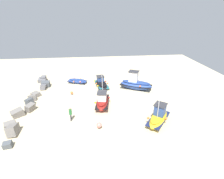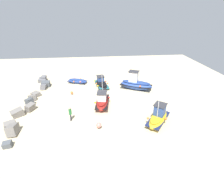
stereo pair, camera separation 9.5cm
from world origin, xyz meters
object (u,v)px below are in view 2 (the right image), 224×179
fishing_boat_4 (101,83)px  mooring_buoy_0 (99,125)px  fishing_boat_0 (136,84)px  mooring_buoy_1 (72,93)px  fishing_boat_1 (158,117)px  person_walking (70,113)px  fishing_boat_2 (77,81)px  fishing_boat_3 (102,101)px

fishing_boat_4 → mooring_buoy_0: fishing_boat_4 is taller
fishing_boat_0 → mooring_buoy_1: bearing=32.7°
fishing_boat_1 → mooring_buoy_0: fishing_boat_1 is taller
person_walking → mooring_buoy_0: (-1.83, -3.10, -0.54)m
fishing_boat_0 → mooring_buoy_1: fishing_boat_0 is taller
fishing_boat_1 → mooring_buoy_1: (8.11, 10.28, -0.40)m
fishing_boat_2 → fishing_boat_0: bearing=-1.0°
fishing_boat_1 → person_walking: size_ratio=2.48×
mooring_buoy_1 → fishing_boat_4: bearing=-59.6°
fishing_boat_0 → fishing_boat_1: size_ratio=1.28×
mooring_buoy_0 → mooring_buoy_1: size_ratio=1.39×
fishing_boat_0 → fishing_boat_4: size_ratio=1.25×
fishing_boat_1 → mooring_buoy_1: bearing=90.0°
person_walking → mooring_buoy_1: size_ratio=3.28×
mooring_buoy_0 → mooring_buoy_1: 9.32m
fishing_boat_4 → mooring_buoy_0: 11.23m
fishing_boat_0 → fishing_boat_1: 9.19m
fishing_boat_2 → fishing_boat_1: bearing=-33.0°
fishing_boat_2 → mooring_buoy_1: 4.52m
fishing_boat_0 → fishing_boat_2: size_ratio=1.51×
fishing_boat_0 → mooring_buoy_0: bearing=84.0°
fishing_boat_2 → fishing_boat_3: fishing_boat_3 is taller
fishing_boat_4 → mooring_buoy_1: size_ratio=8.30×
fishing_boat_3 → mooring_buoy_0: (-4.83, 0.63, -0.28)m
fishing_boat_1 → person_walking: 9.79m
fishing_boat_3 → fishing_boat_4: bearing=-173.6°
fishing_boat_0 → person_walking: fishing_boat_0 is taller
fishing_boat_2 → fishing_boat_3: (-8.23, -3.84, 0.36)m
fishing_boat_3 → mooring_buoy_1: (3.73, 4.32, -0.39)m
fishing_boat_2 → mooring_buoy_0: size_ratio=4.96×
fishing_boat_0 → person_walking: bearing=66.7°
fishing_boat_2 → person_walking: size_ratio=2.10×
fishing_boat_0 → fishing_boat_3: fishing_boat_3 is taller
fishing_boat_3 → mooring_buoy_0: bearing=0.7°
fishing_boat_2 → mooring_buoy_1: bearing=-76.9°
person_walking → fishing_boat_2: bearing=-86.4°
fishing_boat_1 → fishing_boat_3: (4.38, 5.95, -0.01)m
fishing_boat_1 → fishing_boat_3: fishing_boat_3 is taller
mooring_buoy_0 → person_walking: bearing=59.5°
fishing_boat_1 → fishing_boat_4: (10.75, 5.77, -0.20)m
fishing_boat_3 → person_walking: fishing_boat_3 is taller
fishing_boat_2 → fishing_boat_4: (-1.86, -4.03, 0.16)m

